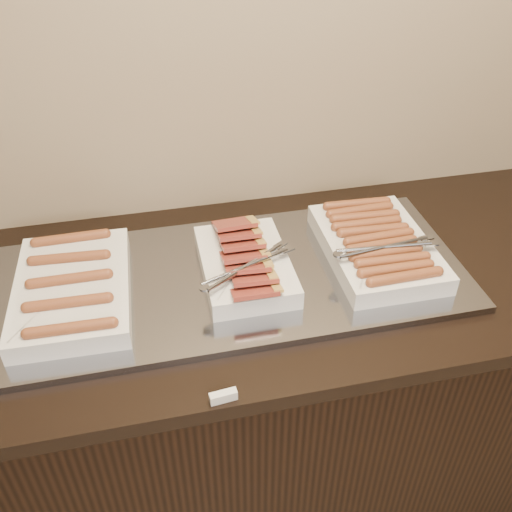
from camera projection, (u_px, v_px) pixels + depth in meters
The scene contains 6 objects.
counter at pixel (239, 395), 1.71m from camera, with size 2.06×0.76×0.90m.
warming_tray at pixel (225, 279), 1.43m from camera, with size 1.20×0.50×0.02m, color gray.
dish_left at pixel (73, 288), 1.34m from camera, with size 0.27×0.40×0.07m.
dish_center at pixel (245, 264), 1.40m from camera, with size 0.26×0.34×0.09m.
dish_right at pixel (377, 245), 1.47m from camera, with size 0.27×0.39×0.08m.
label_holder at pixel (223, 396), 1.13m from camera, with size 0.06×0.02×0.02m, color silver.
Camera 1 is at (-0.19, 1.04, 1.82)m, focal length 40.00 mm.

